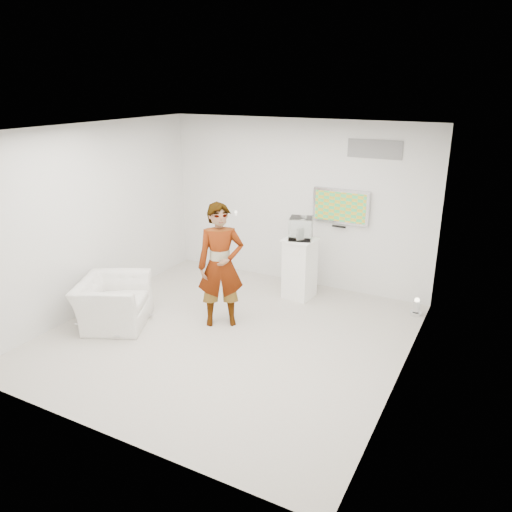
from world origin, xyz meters
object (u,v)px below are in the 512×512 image
(person, at_px, (221,265))
(tv, at_px, (341,206))
(pedestal, at_px, (300,268))
(armchair, at_px, (113,302))
(floor_uplight, at_px, (416,307))

(person, bearing_deg, tv, 27.76)
(person, distance_m, pedestal, 1.70)
(armchair, distance_m, floor_uplight, 4.82)
(armchair, height_order, pedestal, pedestal)
(tv, height_order, pedestal, tv)
(person, bearing_deg, floor_uplight, -1.11)
(person, height_order, floor_uplight, person)
(armchair, height_order, floor_uplight, armchair)
(tv, xyz_separation_m, floor_uplight, (1.50, -0.42, -1.41))
(tv, bearing_deg, pedestal, -127.91)
(tv, distance_m, pedestal, 1.28)
(tv, height_order, armchair, tv)
(person, relative_size, floor_uplight, 6.76)
(floor_uplight, bearing_deg, armchair, -148.82)
(person, bearing_deg, armchair, 174.56)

